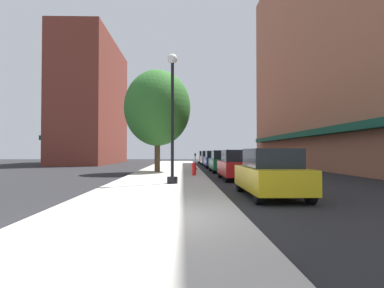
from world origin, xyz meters
The scene contains 14 objects.
ground_plane centered at (4.00, 18.00, 0.00)m, with size 90.00×90.00×0.00m, color #232326.
sidewalk_slab centered at (0.00, 19.00, 0.06)m, with size 4.80×50.00×0.12m, color #B7B2A8.
building_right_brick centered at (14.99, 22.00, 11.69)m, with size 6.80×40.00×23.44m.
building_far_background centered at (-11.01, 37.00, 7.99)m, with size 6.80×18.00×16.02m.
lamppost centered at (0.51, 7.69, 3.20)m, with size 0.48×0.48×5.90m.
fire_hydrant centered at (1.65, 12.81, 0.52)m, with size 0.33×0.26×0.79m.
parking_meter_near centered at (2.05, 21.70, 0.95)m, with size 0.14×0.09×1.31m.
tree_near centered at (-0.88, 16.82, 4.75)m, with size 4.82×4.82×7.41m.
car_yellow centered at (4.00, 3.96, 0.81)m, with size 1.80×4.30×1.66m.
car_red centered at (4.00, 10.96, 0.81)m, with size 1.80×4.30×1.66m.
car_green centered at (4.00, 17.80, 0.81)m, with size 1.80×4.30×1.66m.
car_blue centered at (4.00, 24.66, 0.81)m, with size 1.80×4.30×1.66m.
car_silver centered at (4.00, 31.71, 0.81)m, with size 1.80×4.30×1.66m.
car_white centered at (4.00, 38.52, 0.81)m, with size 1.80×4.30×1.66m.
Camera 1 is at (0.99, -7.40, 1.56)m, focal length 31.13 mm.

